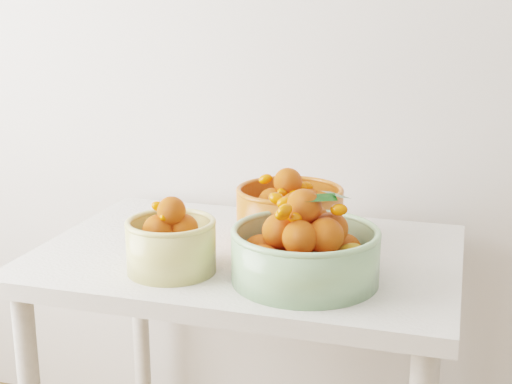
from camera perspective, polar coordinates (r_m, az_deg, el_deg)
table at (r=1.76m, az=-0.64°, el=-7.59°), size 1.00×0.70×0.75m
bowl_cream at (r=1.58m, az=-6.80°, el=-4.09°), size 0.21×0.21×0.17m
bowl_green at (r=1.52m, az=3.90°, el=-4.63°), size 0.37×0.37×0.20m
bowl_orange at (r=1.75m, az=2.68°, el=-1.77°), size 0.34×0.34×0.19m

